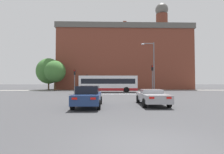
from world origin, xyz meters
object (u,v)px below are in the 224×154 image
object	(u,v)px
car_saloon_left	(88,96)
traffic_light_near_right	(152,75)
traffic_light_near_left	(75,78)
pedestrian_waiting	(86,86)
traffic_light_far_left	(87,80)
car_roadster_right	(152,97)
street_lamp_junction	(152,63)
bus_crossing_lead	(108,83)

from	to	relation	value
car_saloon_left	traffic_light_near_right	distance (m)	16.35
traffic_light_near_right	traffic_light_near_left	bearing A→B (deg)	178.39
pedestrian_waiting	traffic_light_far_left	bearing A→B (deg)	-170.22
traffic_light_near_right	pedestrian_waiting	bearing A→B (deg)	129.97
pedestrian_waiting	car_roadster_right	bearing A→B (deg)	172.53
traffic_light_near_right	pedestrian_waiting	xyz separation A→B (m)	(-11.94, 14.25, -2.06)
traffic_light_far_left	street_lamp_junction	xyz separation A→B (m)	(11.32, -14.88, 2.20)
car_roadster_right	pedestrian_waiting	world-z (taller)	pedestrian_waiting
car_roadster_right	pedestrian_waiting	xyz separation A→B (m)	(-8.47, 27.24, 0.26)
car_saloon_left	bus_crossing_lead	world-z (taller)	bus_crossing_lead
traffic_light_near_right	car_roadster_right	bearing A→B (deg)	-104.96
car_saloon_left	bus_crossing_lead	xyz separation A→B (m)	(1.60, 19.35, 0.85)
traffic_light_near_left	traffic_light_near_right	size ratio (longest dim) A/B	0.85
traffic_light_near_right	pedestrian_waiting	size ratio (longest dim) A/B	2.83
bus_crossing_lead	car_saloon_left	bearing A→B (deg)	175.28
traffic_light_far_left	street_lamp_junction	size ratio (longest dim) A/B	0.47
car_saloon_left	traffic_light_near_left	world-z (taller)	traffic_light_near_left
street_lamp_junction	traffic_light_far_left	bearing A→B (deg)	127.26
traffic_light_far_left	car_roadster_right	bearing A→B (deg)	-73.03
street_lamp_junction	pedestrian_waiting	xyz separation A→B (m)	(-11.60, 15.29, -3.77)
traffic_light_near_left	traffic_light_near_right	xyz separation A→B (m)	(12.01, -0.34, 0.42)
car_roadster_right	pedestrian_waiting	bearing A→B (deg)	108.98
car_roadster_right	street_lamp_junction	bearing A→B (deg)	77.00
street_lamp_junction	bus_crossing_lead	bearing A→B (deg)	134.64
bus_crossing_lead	traffic_light_far_left	size ratio (longest dim) A/B	2.87
car_roadster_right	traffic_light_near_left	size ratio (longest dim) A/B	1.32
car_roadster_right	bus_crossing_lead	xyz separation A→B (m)	(-3.32, 18.48, 0.97)
traffic_light_near_left	car_roadster_right	bearing A→B (deg)	-57.36
car_roadster_right	bus_crossing_lead	world-z (taller)	bus_crossing_lead
street_lamp_junction	pedestrian_waiting	distance (m)	19.56
traffic_light_near_left	pedestrian_waiting	bearing A→B (deg)	89.72
street_lamp_junction	pedestrian_waiting	size ratio (longest dim) A/B	4.96
traffic_light_far_left	pedestrian_waiting	world-z (taller)	traffic_light_far_left
street_lamp_junction	traffic_light_near_left	bearing A→B (deg)	173.22
bus_crossing_lead	traffic_light_near_left	size ratio (longest dim) A/B	2.79
street_lamp_junction	car_roadster_right	bearing A→B (deg)	-104.70
bus_crossing_lead	traffic_light_far_left	world-z (taller)	traffic_light_far_left
bus_crossing_lead	pedestrian_waiting	bearing A→B (deg)	30.45
car_roadster_right	bus_crossing_lead	size ratio (longest dim) A/B	0.47
bus_crossing_lead	street_lamp_junction	world-z (taller)	street_lamp_junction
traffic_light_far_left	traffic_light_near_left	size ratio (longest dim) A/B	0.97
pedestrian_waiting	traffic_light_near_left	bearing A→B (deg)	154.98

